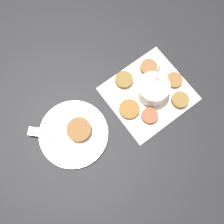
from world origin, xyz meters
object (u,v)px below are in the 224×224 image
(sauce_bowl, at_px, (153,89))
(fritter_on_plate, at_px, (79,130))
(serving_plate, at_px, (74,134))
(fork, at_px, (50,134))

(sauce_bowl, height_order, fritter_on_plate, sauce_bowl)
(serving_plate, distance_m, fritter_on_plate, 0.03)
(sauce_bowl, distance_m, fritter_on_plate, 0.29)
(sauce_bowl, relative_size, fork, 0.87)
(sauce_bowl, xyz_separation_m, fork, (-0.37, 0.07, -0.01))
(serving_plate, xyz_separation_m, fritter_on_plate, (0.02, -0.00, 0.02))
(fritter_on_plate, bearing_deg, sauce_bowl, -5.51)
(sauce_bowl, relative_size, fritter_on_plate, 1.61)
(sauce_bowl, xyz_separation_m, serving_plate, (-0.31, 0.03, -0.02))
(fritter_on_plate, bearing_deg, fork, 153.01)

